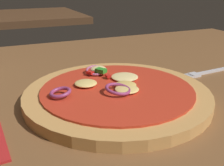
{
  "coord_description": "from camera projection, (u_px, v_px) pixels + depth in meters",
  "views": [
    {
      "loc": [
        -0.17,
        -0.31,
        0.21
      ],
      "look_at": [
        -0.01,
        0.06,
        0.05
      ],
      "focal_mm": 43.28,
      "sensor_mm": 36.0,
      "label": 1
    }
  ],
  "objects": [
    {
      "name": "background_table",
      "position": [
        10.0,
        18.0,
        1.44
      ],
      "size": [
        0.75,
        0.56,
        0.03
      ],
      "color": "#4C301C",
      "rests_on": "ground"
    },
    {
      "name": "pizza",
      "position": [
        117.0,
        93.0,
        0.42
      ],
      "size": [
        0.29,
        0.29,
        0.03
      ],
      "color": "tan",
      "rests_on": "dining_table"
    },
    {
      "name": "dining_table",
      "position": [
        136.0,
        118.0,
        0.4
      ],
      "size": [
        1.18,
        0.97,
        0.03
      ],
      "color": "brown",
      "rests_on": "ground"
    },
    {
      "name": "fork",
      "position": [
        205.0,
        73.0,
        0.53
      ],
      "size": [
        0.15,
        0.02,
        0.01
      ],
      "color": "silver",
      "rests_on": "dining_table"
    }
  ]
}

